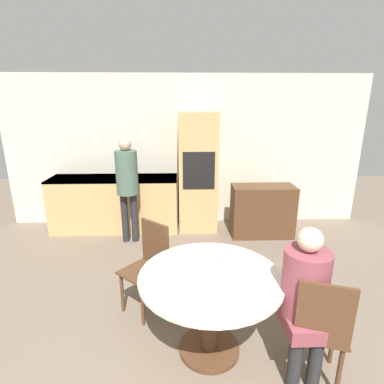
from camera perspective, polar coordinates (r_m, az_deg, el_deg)
name	(u,v)px	position (r m, az deg, el deg)	size (l,w,h in m)	color
wall_back	(186,152)	(5.33, -1.18, 7.69)	(6.28, 0.05, 2.60)	beige
kitchen_counter	(115,203)	(5.32, -14.41, -2.01)	(2.13, 0.60, 0.92)	tan
oven_unit	(198,173)	(5.06, 1.12, 3.70)	(0.64, 0.59, 1.99)	tan
sideboard	(262,211)	(5.05, 13.24, -3.52)	(1.00, 0.45, 0.85)	#51331E
dining_table	(210,298)	(2.69, 3.47, -19.48)	(1.19, 1.19, 0.76)	#51331E
chair_near_right	(320,327)	(2.61, 23.19, -22.51)	(0.50, 0.50, 0.95)	#51331E
chair_far_left	(149,262)	(3.24, -8.14, -12.99)	(0.56, 0.56, 0.95)	#51331E
person_seated	(305,294)	(2.53, 20.74, -17.78)	(0.35, 0.42, 1.27)	#262628
person_standing	(127,179)	(4.63, -12.24, 2.37)	(0.33, 0.33, 1.64)	#262628
cup	(191,261)	(2.67, -0.16, -13.07)	(0.06, 0.06, 0.08)	silver
bowl_near	(232,262)	(2.72, 7.57, -13.01)	(0.17, 0.17, 0.05)	beige
salt_shaker	(168,300)	(2.22, -4.55, -19.86)	(0.03, 0.03, 0.09)	white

